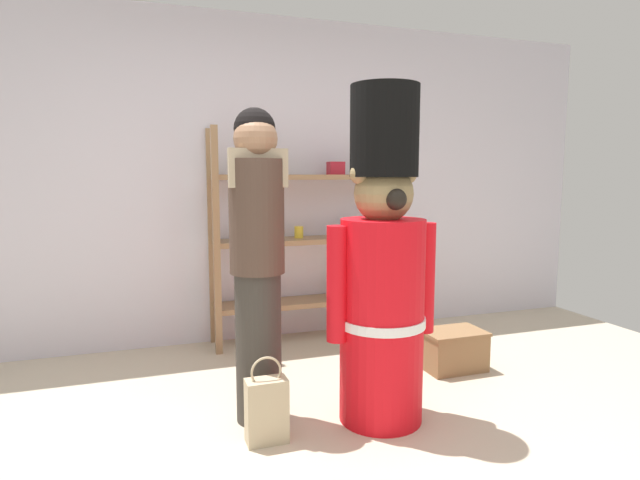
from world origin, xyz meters
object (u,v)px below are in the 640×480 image
teddy_bear_guard (382,275)px  shopping_bag (267,409)px  merchandise_shelf (298,235)px  display_crate (453,350)px  person_shopper (257,255)px

teddy_bear_guard → shopping_bag: (-0.65, -0.05, -0.64)m
merchandise_shelf → shopping_bag: bearing=-112.0°
teddy_bear_guard → display_crate: bearing=32.9°
merchandise_shelf → display_crate: size_ratio=4.00×
teddy_bear_guard → display_crate: size_ratio=4.23×
display_crate → person_shopper: bearing=-168.0°
teddy_bear_guard → shopping_bag: 0.92m
teddy_bear_guard → shopping_bag: size_ratio=4.03×
teddy_bear_guard → shopping_bag: teddy_bear_guard is taller
shopping_bag → display_crate: (1.45, 0.56, -0.03)m
merchandise_shelf → shopping_bag: 1.83m
person_shopper → display_crate: (1.44, 0.30, -0.78)m
person_shopper → display_crate: person_shopper is taller
merchandise_shelf → teddy_bear_guard: teddy_bear_guard is taller
merchandise_shelf → teddy_bear_guard: 1.52m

